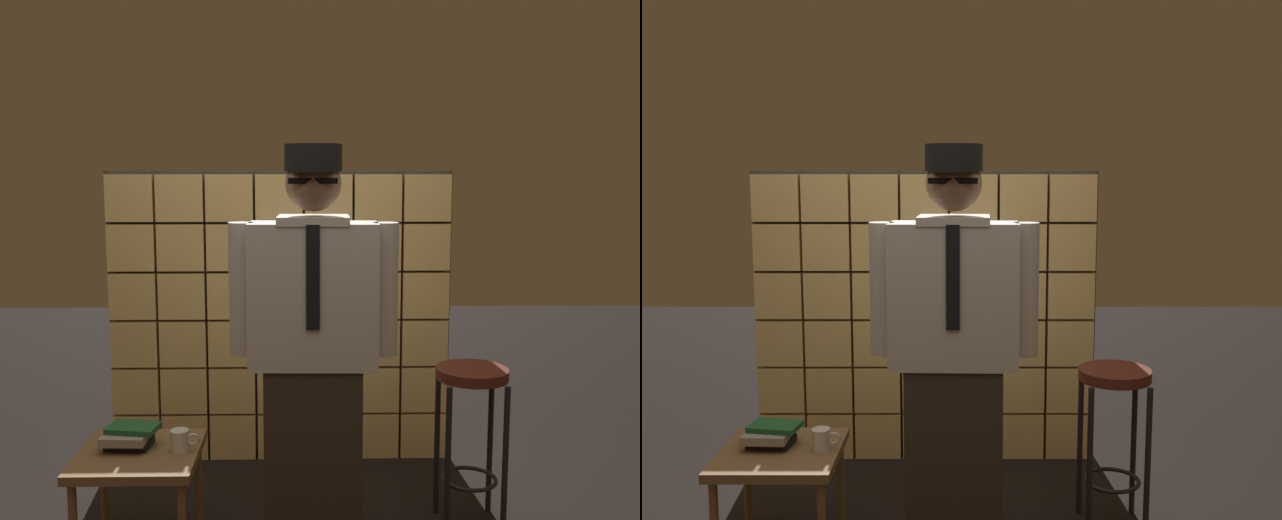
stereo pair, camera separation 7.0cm
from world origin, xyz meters
The scene contains 6 objects.
glass_block_wall centered at (0.00, 1.39, 0.84)m, with size 2.01×0.10×1.72m.
standing_person centered at (0.18, 0.29, 0.95)m, with size 0.72×0.31×1.81m.
bar_stool centered at (0.93, 0.54, 0.58)m, with size 0.34×0.34×0.78m.
side_table centered at (-0.58, 0.28, 0.43)m, with size 0.52×0.52×0.50m.
book_stack centered at (-0.63, 0.32, 0.55)m, with size 0.24×0.20×0.10m.
coffee_mug centered at (-0.39, 0.27, 0.55)m, with size 0.13×0.08×0.09m.
Camera 1 is at (0.15, -2.65, 1.71)m, focal length 39.39 mm.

